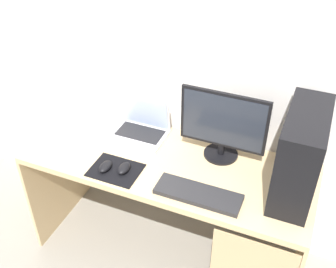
# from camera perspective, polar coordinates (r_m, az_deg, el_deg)

# --- Properties ---
(ground_plane) EXTENTS (8.00, 8.00, 0.00)m
(ground_plane) POSITION_cam_1_polar(r_m,az_deg,el_deg) (2.72, 0.00, -15.67)
(ground_plane) COLOR gray
(wall_back) EXTENTS (4.00, 0.05, 2.60)m
(wall_back) POSITION_cam_1_polar(r_m,az_deg,el_deg) (2.16, 3.59, 13.31)
(wall_back) COLOR silver
(wall_back) RESTS_ON ground_plane
(desk) EXTENTS (1.55, 0.59, 0.73)m
(desk) POSITION_cam_1_polar(r_m,az_deg,el_deg) (2.27, 0.37, -6.81)
(desk) COLOR tan
(desk) RESTS_ON ground_plane
(pc_tower) EXTENTS (0.18, 0.45, 0.44)m
(pc_tower) POSITION_cam_1_polar(r_m,az_deg,el_deg) (1.98, 17.87, -2.76)
(pc_tower) COLOR black
(pc_tower) RESTS_ON desk
(monitor) EXTENTS (0.46, 0.19, 0.39)m
(monitor) POSITION_cam_1_polar(r_m,az_deg,el_deg) (2.12, 7.66, 1.19)
(monitor) COLOR black
(monitor) RESTS_ON desk
(laptop) EXTENTS (0.31, 0.23, 0.23)m
(laptop) POSITION_cam_1_polar(r_m,az_deg,el_deg) (2.37, -3.75, 1.04)
(laptop) COLOR silver
(laptop) RESTS_ON desk
(keyboard) EXTENTS (0.42, 0.14, 0.02)m
(keyboard) POSITION_cam_1_polar(r_m,az_deg,el_deg) (2.00, 4.22, -8.32)
(keyboard) COLOR #232326
(keyboard) RESTS_ON desk
(mousepad) EXTENTS (0.26, 0.20, 0.00)m
(mousepad) POSITION_cam_1_polar(r_m,az_deg,el_deg) (2.15, -7.29, -4.98)
(mousepad) COLOR black
(mousepad) RESTS_ON desk
(mouse_left) EXTENTS (0.06, 0.10, 0.03)m
(mouse_left) POSITION_cam_1_polar(r_m,az_deg,el_deg) (2.13, -6.13, -4.74)
(mouse_left) COLOR black
(mouse_left) RESTS_ON mousepad
(mouse_right) EXTENTS (0.06, 0.10, 0.03)m
(mouse_right) POSITION_cam_1_polar(r_m,az_deg,el_deg) (2.15, -8.69, -4.48)
(mouse_right) COLOR black
(mouse_right) RESTS_ON mousepad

